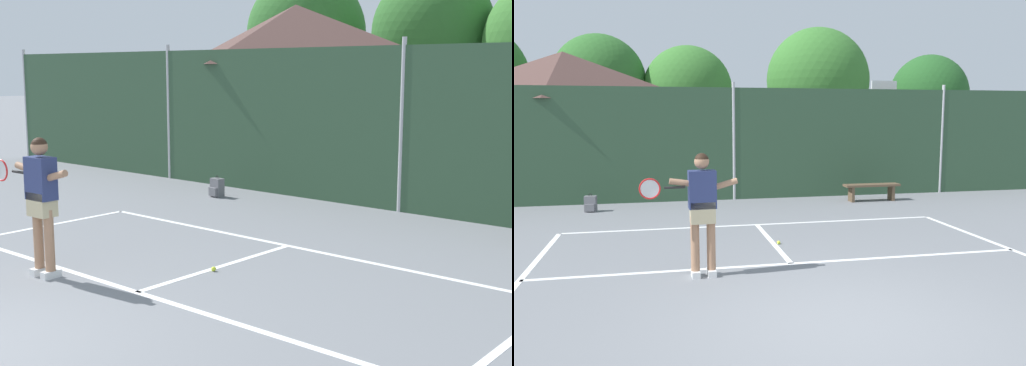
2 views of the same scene
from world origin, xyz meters
TOP-DOWN VIEW (x-y plane):
  - ground_plane at (0.00, 0.00)m, footprint 120.00×120.00m
  - court_markings at (0.00, 0.65)m, footprint 8.30×11.10m
  - chainlink_fence at (0.00, 9.00)m, footprint 26.09×0.09m
  - basketball_hoop at (5.40, 10.92)m, footprint 0.90×0.67m
  - clubhouse_building at (-5.01, 12.23)m, footprint 6.23×4.86m
  - treeline_backdrop at (0.32, 19.48)m, footprint 26.45×4.66m
  - tennis_player at (-1.46, 2.12)m, footprint 1.43×0.29m
  - tennis_ball at (0.09, 3.75)m, footprint 0.07×0.07m
  - backpack_grey at (-3.79, 7.86)m, footprint 0.30×0.27m
  - courtside_bench at (3.75, 7.91)m, footprint 1.60×0.36m

SIDE VIEW (x-z plane):
  - ground_plane at x=0.00m, z-range 0.00..0.00m
  - court_markings at x=0.00m, z-range 0.00..0.01m
  - tennis_ball at x=0.09m, z-range 0.00..0.07m
  - backpack_grey at x=-3.79m, z-range -0.04..0.42m
  - courtside_bench at x=3.75m, z-range 0.12..0.60m
  - tennis_player at x=-1.46m, z-range 0.18..2.04m
  - chainlink_fence at x=0.00m, z-range -0.07..3.25m
  - clubhouse_building at x=-5.01m, z-range 0.08..4.49m
  - basketball_hoop at x=5.40m, z-range 0.54..4.09m
  - treeline_backdrop at x=0.32m, z-range 0.53..7.25m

